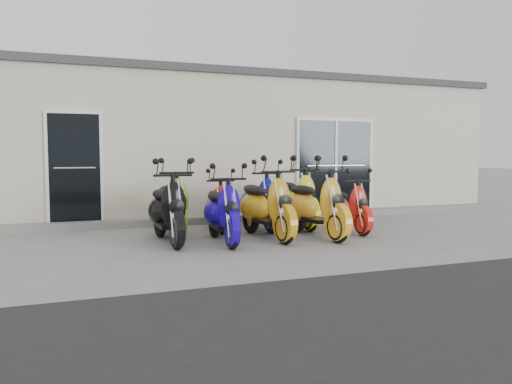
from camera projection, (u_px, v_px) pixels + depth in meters
ground at (268, 236)px, 8.94m from camera, size 80.00×80.00×0.00m
building at (197, 149)px, 13.67m from camera, size 14.00×6.00×3.20m
roof_cap at (196, 87)px, 13.54m from camera, size 14.20×6.20×0.16m
front_step at (233, 218)px, 10.82m from camera, size 14.00×0.40×0.15m
door_left at (75, 165)px, 9.74m from camera, size 1.07×0.08×2.22m
door_right at (335, 163)px, 11.79m from camera, size 2.02×0.08×2.22m
scooter_front_black at (167, 201)px, 8.17m from camera, size 0.76×1.93×1.41m
scooter_front_blue at (222, 203)px, 8.19m from camera, size 0.75×1.83×1.33m
scooter_front_orange_a at (266, 197)px, 8.62m from camera, size 0.89×2.03×1.46m
scooter_front_orange_b at (315, 196)px, 8.75m from camera, size 0.91×2.03×1.45m
scooter_front_red at (347, 200)px, 9.38m from camera, size 0.63×1.66×1.22m
scooter_back_green at (172, 196)px, 9.13m from camera, size 0.70×1.91×1.41m
scooter_back_red at (218, 199)px, 9.58m from camera, size 0.80×1.70×1.21m
scooter_back_blue at (259, 194)px, 9.76m from camera, size 0.69×1.87×1.37m
scooter_back_yellow at (295, 191)px, 9.98m from camera, size 0.74×1.97×1.44m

